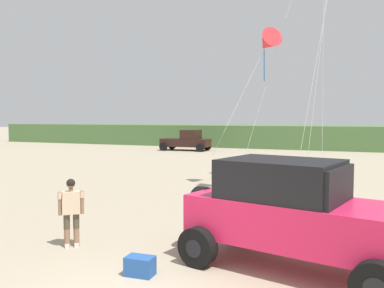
% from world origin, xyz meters
% --- Properties ---
extents(jeep, '(5.01, 3.25, 2.26)m').
position_xyz_m(jeep, '(2.19, 2.82, 1.20)').
color(jeep, '#EA2151').
rests_on(jeep, ground_plane).
extents(person_watching, '(0.50, 0.46, 1.67)m').
position_xyz_m(person_watching, '(-2.97, 2.22, 0.94)').
color(person_watching, '#8C664C').
rests_on(person_watching, ground_plane).
extents(cooler_box, '(0.58, 0.39, 0.38)m').
position_xyz_m(cooler_box, '(-0.55, 1.29, 0.19)').
color(cooler_box, '#23519E').
rests_on(cooler_box, ground_plane).
extents(distant_pickup, '(4.67, 2.53, 1.98)m').
position_xyz_m(distant_pickup, '(-12.08, 30.23, 0.94)').
color(distant_pickup, black).
rests_on(distant_pickup, ground_plane).
extents(kite_orange_streamer, '(2.65, 5.99, 7.69)m').
position_xyz_m(kite_orange_streamer, '(-1.10, 15.10, 6.89)').
color(kite_orange_streamer, red).
rests_on(kite_orange_streamer, ground_plane).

